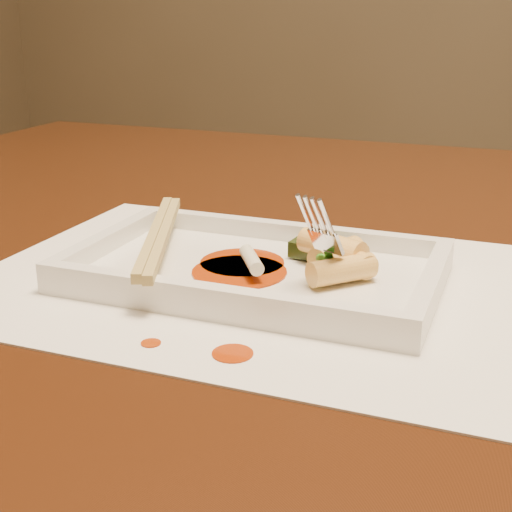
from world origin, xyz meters
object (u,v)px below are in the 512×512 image
(fork, at_px, (362,171))
(table, at_px, (416,345))
(plate_base, at_px, (256,274))
(chopstick_a, at_px, (155,234))
(placemat, at_px, (256,280))

(fork, bearing_deg, table, 76.96)
(plate_base, relative_size, fork, 1.86)
(fork, bearing_deg, chopstick_a, -173.25)
(plate_base, bearing_deg, table, 55.73)
(table, distance_m, placemat, 0.20)
(table, distance_m, plate_base, 0.21)
(chopstick_a, bearing_deg, placemat, 0.00)
(table, xyz_separation_m, placemat, (-0.10, -0.15, 0.10))
(placemat, distance_m, fork, 0.11)
(table, bearing_deg, placemat, -124.27)
(table, xyz_separation_m, plate_base, (-0.10, -0.15, 0.11))
(chopstick_a, height_order, fork, fork)
(plate_base, xyz_separation_m, chopstick_a, (-0.08, 0.00, 0.02))
(placemat, distance_m, plate_base, 0.00)
(plate_base, distance_m, fork, 0.11)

